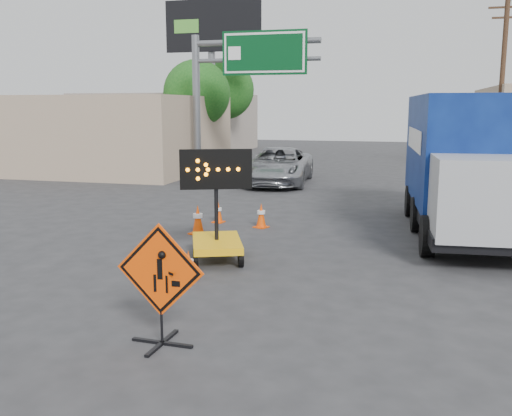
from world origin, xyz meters
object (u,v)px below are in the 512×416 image
at_px(construction_sign, 160,282).
at_px(box_truck, 463,172).
at_px(pickup_truck, 278,166).
at_px(arrow_board, 217,235).

bearing_deg(construction_sign, box_truck, 64.49).
distance_m(pickup_truck, box_truck, 11.31).
xyz_separation_m(pickup_truck, box_truck, (7.13, -8.74, 0.90)).
bearing_deg(box_truck, pickup_truck, 124.89).
bearing_deg(box_truck, arrow_board, -146.31).
bearing_deg(construction_sign, arrow_board, 101.70).
height_order(construction_sign, pickup_truck, construction_sign).
bearing_deg(arrow_board, box_truck, 16.15).
height_order(construction_sign, arrow_board, arrow_board).
bearing_deg(arrow_board, construction_sign, -102.90).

